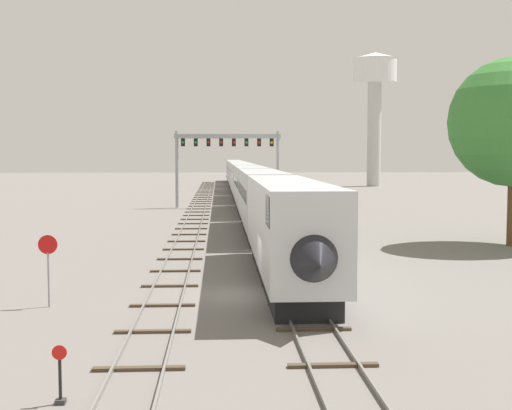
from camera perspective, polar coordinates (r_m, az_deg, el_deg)
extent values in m
plane|color=slate|center=(29.40, -0.67, -7.60)|extent=(400.00, 400.00, 0.00)
cube|color=slate|center=(88.98, -1.51, 0.43)|extent=(0.07, 200.00, 0.16)
cube|color=slate|center=(89.04, -0.58, 0.43)|extent=(0.07, 200.00, 0.16)
cube|color=#473828|center=(19.95, 6.51, -13.26)|extent=(2.60, 0.24, 0.10)
cube|color=#473828|center=(23.75, 4.87, -10.38)|extent=(2.60, 0.24, 0.10)
cube|color=#473828|center=(27.60, 3.70, -8.29)|extent=(2.60, 0.24, 0.10)
cube|color=#473828|center=(31.49, 2.83, -6.71)|extent=(2.60, 0.24, 0.10)
cube|color=#473828|center=(35.41, 2.16, -5.48)|extent=(2.60, 0.24, 0.10)
cube|color=#473828|center=(39.34, 1.62, -4.50)|extent=(2.60, 0.24, 0.10)
cube|color=#473828|center=(43.29, 1.18, -3.69)|extent=(2.60, 0.24, 0.10)
cube|color=#473828|center=(47.24, 0.81, -3.02)|extent=(2.60, 0.24, 0.10)
cube|color=#473828|center=(51.20, 0.51, -2.45)|extent=(2.60, 0.24, 0.10)
cube|color=#473828|center=(55.17, 0.24, -1.97)|extent=(2.60, 0.24, 0.10)
cube|color=#473828|center=(59.14, 0.01, -1.55)|extent=(2.60, 0.24, 0.10)
cube|color=#473828|center=(63.12, -0.19, -1.18)|extent=(2.60, 0.24, 0.10)
cube|color=#473828|center=(67.10, -0.36, -0.86)|extent=(2.60, 0.24, 0.10)
cube|color=#473828|center=(71.08, -0.52, -0.57)|extent=(2.60, 0.24, 0.10)
cube|color=#473828|center=(75.06, -0.66, -0.31)|extent=(2.60, 0.24, 0.10)
cube|color=#473828|center=(79.04, -0.78, -0.08)|extent=(2.60, 0.24, 0.10)
cube|color=#473828|center=(83.03, -0.90, 0.13)|extent=(2.60, 0.24, 0.10)
cube|color=#473828|center=(87.02, -1.00, 0.32)|extent=(2.60, 0.24, 0.10)
cube|color=#473828|center=(91.00, -1.09, 0.49)|extent=(2.60, 0.24, 0.10)
cube|color=#473828|center=(94.99, -1.18, 0.65)|extent=(2.60, 0.24, 0.10)
cube|color=#473828|center=(98.98, -1.26, 0.80)|extent=(2.60, 0.24, 0.10)
cube|color=#473828|center=(102.97, -1.33, 0.93)|extent=(2.60, 0.24, 0.10)
cube|color=#473828|center=(106.97, -1.40, 1.06)|extent=(2.60, 0.24, 0.10)
cube|color=#473828|center=(110.96, -1.46, 1.17)|extent=(2.60, 0.24, 0.10)
cube|color=#473828|center=(114.95, -1.52, 1.28)|extent=(2.60, 0.24, 0.10)
cube|color=#473828|center=(118.94, -1.57, 1.38)|extent=(2.60, 0.24, 0.10)
cube|color=#473828|center=(122.94, -1.62, 1.48)|extent=(2.60, 0.24, 0.10)
cube|color=#473828|center=(126.93, -1.67, 1.56)|extent=(2.60, 0.24, 0.10)
cube|color=#473828|center=(130.93, -1.72, 1.65)|extent=(2.60, 0.24, 0.10)
cube|color=#473828|center=(134.92, -1.76, 1.72)|extent=(2.60, 0.24, 0.10)
cube|color=#473828|center=(138.92, -1.80, 1.80)|extent=(2.60, 0.24, 0.10)
cube|color=#473828|center=(142.91, -1.84, 1.87)|extent=(2.60, 0.24, 0.10)
cube|color=#473828|center=(146.91, -1.87, 1.93)|extent=(2.60, 0.24, 0.10)
cube|color=#473828|center=(150.90, -1.91, 1.99)|extent=(2.60, 0.24, 0.10)
cube|color=#473828|center=(154.90, -1.94, 2.05)|extent=(2.60, 0.24, 0.10)
cube|color=#473828|center=(158.89, -1.97, 2.11)|extent=(2.60, 0.24, 0.10)
cube|color=#473828|center=(162.89, -2.00, 2.16)|extent=(2.60, 0.24, 0.10)
cube|color=#473828|center=(166.89, -2.02, 2.21)|extent=(2.60, 0.24, 0.10)
cube|color=#473828|center=(170.88, -2.05, 2.26)|extent=(2.60, 0.24, 0.10)
cube|color=#473828|center=(174.88, -2.08, 2.31)|extent=(2.60, 0.24, 0.10)
cube|color=#473828|center=(178.88, -2.10, 2.35)|extent=(2.60, 0.24, 0.10)
cube|color=#473828|center=(182.88, -2.12, 2.39)|extent=(2.60, 0.24, 0.10)
cube|color=#473828|center=(186.87, -2.14, 2.43)|extent=(2.60, 0.24, 0.10)
cube|color=slate|center=(69.07, -5.60, -0.70)|extent=(0.07, 160.00, 0.16)
cube|color=slate|center=(69.02, -4.41, -0.70)|extent=(0.07, 160.00, 0.16)
cube|color=#473828|center=(19.82, -9.83, -13.42)|extent=(2.60, 0.24, 0.10)
cube|color=#473828|center=(23.64, -8.68, -10.48)|extent=(2.60, 0.24, 0.10)
cube|color=#473828|center=(27.51, -7.87, -8.37)|extent=(2.60, 0.24, 0.10)
cube|color=#473828|center=(31.41, -7.27, -6.77)|extent=(2.60, 0.24, 0.10)
cube|color=#473828|center=(35.34, -6.80, -5.53)|extent=(2.60, 0.24, 0.10)
cube|color=#473828|center=(39.28, -6.43, -4.54)|extent=(2.60, 0.24, 0.10)
cube|color=#473828|center=(43.23, -6.13, -3.73)|extent=(2.60, 0.24, 0.10)
cube|color=#473828|center=(47.19, -5.87, -3.05)|extent=(2.60, 0.24, 0.10)
cube|color=#473828|center=(51.15, -5.66, -2.48)|extent=(2.60, 0.24, 0.10)
cube|color=#473828|center=(55.12, -5.48, -1.99)|extent=(2.60, 0.24, 0.10)
cube|color=#473828|center=(59.10, -5.32, -1.57)|extent=(2.60, 0.24, 0.10)
cube|color=#473828|center=(63.08, -5.18, -1.20)|extent=(2.60, 0.24, 0.10)
cube|color=#473828|center=(67.06, -5.06, -0.88)|extent=(2.60, 0.24, 0.10)
cube|color=#473828|center=(71.04, -4.95, -0.59)|extent=(2.60, 0.24, 0.10)
cube|color=#473828|center=(75.02, -4.86, -0.33)|extent=(2.60, 0.24, 0.10)
cube|color=#473828|center=(79.01, -4.77, -0.09)|extent=(2.60, 0.24, 0.10)
cube|color=#473828|center=(83.00, -4.69, 0.12)|extent=(2.60, 0.24, 0.10)
cube|color=#473828|center=(86.99, -4.62, 0.31)|extent=(2.60, 0.24, 0.10)
cube|color=#473828|center=(90.97, -4.56, 0.48)|extent=(2.60, 0.24, 0.10)
cube|color=#473828|center=(94.97, -4.50, 0.64)|extent=(2.60, 0.24, 0.10)
cube|color=#473828|center=(98.96, -4.44, 0.79)|extent=(2.60, 0.24, 0.10)
cube|color=#473828|center=(102.95, -4.39, 0.92)|extent=(2.60, 0.24, 0.10)
cube|color=#473828|center=(106.94, -4.35, 1.05)|extent=(2.60, 0.24, 0.10)
cube|color=#473828|center=(110.93, -4.30, 1.16)|extent=(2.60, 0.24, 0.10)
cube|color=#473828|center=(114.93, -4.26, 1.27)|extent=(2.60, 0.24, 0.10)
cube|color=#473828|center=(118.92, -4.22, 1.37)|extent=(2.60, 0.24, 0.10)
cube|color=#473828|center=(122.92, -4.19, 1.47)|extent=(2.60, 0.24, 0.10)
cube|color=#473828|center=(126.91, -4.16, 1.55)|extent=(2.60, 0.24, 0.10)
cube|color=#473828|center=(130.91, -4.13, 1.64)|extent=(2.60, 0.24, 0.10)
cube|color=#473828|center=(134.90, -4.10, 1.72)|extent=(2.60, 0.24, 0.10)
cube|color=#473828|center=(138.90, -4.07, 1.79)|extent=(2.60, 0.24, 0.10)
cube|color=#473828|center=(142.89, -4.04, 1.86)|extent=(2.60, 0.24, 0.10)
cube|color=#473828|center=(146.89, -4.02, 1.92)|extent=(2.60, 0.24, 0.10)
cube|color=silver|center=(32.28, 2.63, -1.33)|extent=(3.00, 18.44, 3.80)
cone|color=black|center=(23.05, 4.98, -4.60)|extent=(2.88, 2.60, 2.88)
cube|color=black|center=(24.25, 4.53, -0.50)|extent=(3.04, 1.80, 1.10)
cube|color=black|center=(32.61, 2.61, -5.53)|extent=(2.52, 16.59, 1.00)
cube|color=#B7BABF|center=(51.60, 0.46, 0.77)|extent=(3.00, 18.44, 3.80)
cube|color=black|center=(51.58, 0.46, 1.22)|extent=(3.04, 16.96, 0.90)
cube|color=black|center=(51.80, 0.46, -1.88)|extent=(2.52, 16.59, 1.00)
cube|color=#B7BABF|center=(70.99, -0.52, 1.73)|extent=(3.00, 18.44, 3.80)
cube|color=black|center=(70.97, -0.52, 2.05)|extent=(3.04, 16.96, 0.90)
cube|color=black|center=(71.13, -0.52, -0.20)|extent=(2.52, 16.59, 1.00)
cube|color=#B7BABF|center=(90.39, -1.08, 2.28)|extent=(3.00, 18.44, 3.80)
cube|color=black|center=(90.38, -1.08, 2.53)|extent=(3.04, 16.96, 0.90)
cube|color=black|center=(90.51, -1.08, 0.76)|extent=(2.52, 16.59, 1.00)
cube|color=#B7BABF|center=(109.81, -1.45, 2.63)|extent=(3.00, 18.44, 3.80)
cube|color=black|center=(109.80, -1.45, 2.84)|extent=(3.04, 16.96, 0.90)
cube|color=black|center=(109.90, -1.45, 1.38)|extent=(2.52, 16.59, 1.00)
cube|color=#B7BABF|center=(129.23, -1.70, 2.88)|extent=(3.00, 18.44, 3.80)
cube|color=black|center=(129.22, -1.70, 3.05)|extent=(3.04, 16.96, 0.90)
cube|color=black|center=(129.31, -1.70, 1.81)|extent=(2.52, 16.59, 1.00)
cube|color=#B7BABF|center=(148.66, -1.89, 3.06)|extent=(3.00, 18.44, 3.80)
cube|color=black|center=(148.65, -1.89, 3.21)|extent=(3.04, 16.96, 0.90)
cube|color=black|center=(148.73, -1.89, 2.13)|extent=(2.52, 16.59, 1.00)
cylinder|color=#999BA0|center=(77.27, -6.68, 2.99)|extent=(0.36, 0.36, 8.72)
cylinder|color=#999BA0|center=(77.42, 1.86, 3.02)|extent=(0.36, 0.36, 8.72)
cube|color=#999BA0|center=(77.14, -2.42, 5.81)|extent=(12.10, 0.36, 0.50)
cube|color=black|center=(77.28, -6.16, 5.27)|extent=(0.44, 0.32, 0.90)
sphere|color=green|center=(77.09, -6.17, 5.27)|extent=(0.28, 0.28, 0.28)
cube|color=black|center=(77.21, -5.09, 5.27)|extent=(0.44, 0.32, 0.90)
sphere|color=green|center=(77.02, -5.10, 5.28)|extent=(0.28, 0.28, 0.28)
cube|color=black|center=(77.18, -4.02, 5.28)|extent=(0.44, 0.32, 0.90)
sphere|color=red|center=(76.99, -4.03, 5.28)|extent=(0.28, 0.28, 0.28)
cube|color=black|center=(77.17, -2.95, 5.29)|extent=(0.44, 0.32, 0.90)
sphere|color=red|center=(76.98, -2.95, 5.29)|extent=(0.28, 0.28, 0.28)
cube|color=black|center=(77.19, -1.88, 5.29)|extent=(0.44, 0.32, 0.90)
sphere|color=red|center=(77.00, -1.88, 5.29)|extent=(0.28, 0.28, 0.28)
cube|color=black|center=(77.23, -0.81, 5.29)|extent=(0.44, 0.32, 0.90)
sphere|color=green|center=(77.04, -0.80, 5.29)|extent=(0.28, 0.28, 0.28)
cube|color=black|center=(77.31, 0.26, 5.29)|extent=(0.44, 0.32, 0.90)
sphere|color=red|center=(77.12, 0.27, 5.29)|extent=(0.28, 0.28, 0.28)
cube|color=black|center=(77.40, 1.33, 5.29)|extent=(0.44, 0.32, 0.90)
sphere|color=yellow|center=(77.21, 1.34, 5.29)|extent=(0.28, 0.28, 0.28)
cylinder|color=beige|center=(131.20, 9.91, 5.85)|extent=(2.60, 2.60, 19.62)
cylinder|color=white|center=(132.09, 9.98, 11.08)|extent=(8.11, 8.11, 4.43)
cone|color=white|center=(132.45, 9.99, 12.28)|extent=(8.28, 8.28, 1.20)
cylinder|color=black|center=(17.61, -16.16, -14.10)|extent=(0.08, 0.08, 1.10)
cylinder|color=red|center=(17.38, -16.23, -11.84)|extent=(0.36, 0.03, 0.36)
cube|color=#333333|center=(17.77, -16.12, -15.60)|extent=(0.24, 0.24, 0.12)
cylinder|color=gray|center=(28.22, -17.06, -6.02)|extent=(0.08, 0.08, 2.20)
cylinder|color=red|center=(27.99, -17.13, -3.20)|extent=(0.76, 0.03, 0.76)
cylinder|color=brown|center=(47.78, 20.72, -0.15)|extent=(0.56, 0.56, 5.19)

